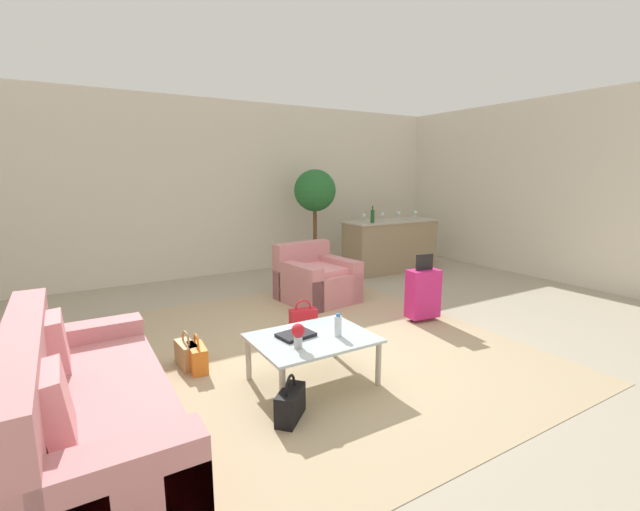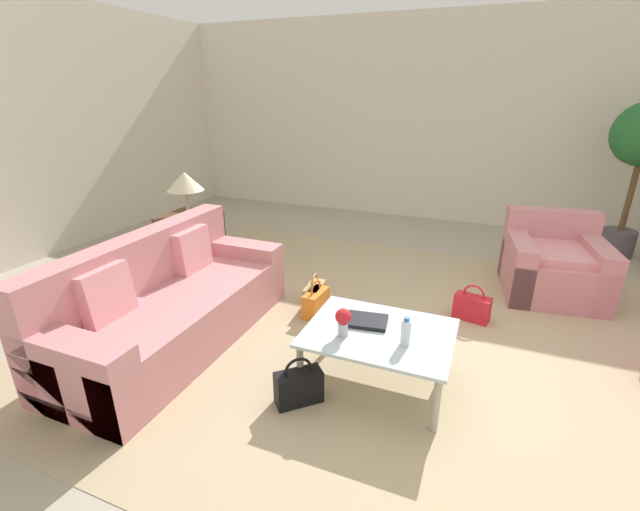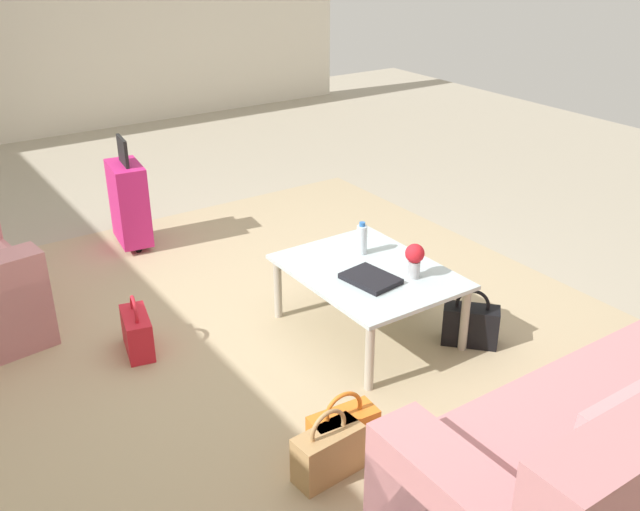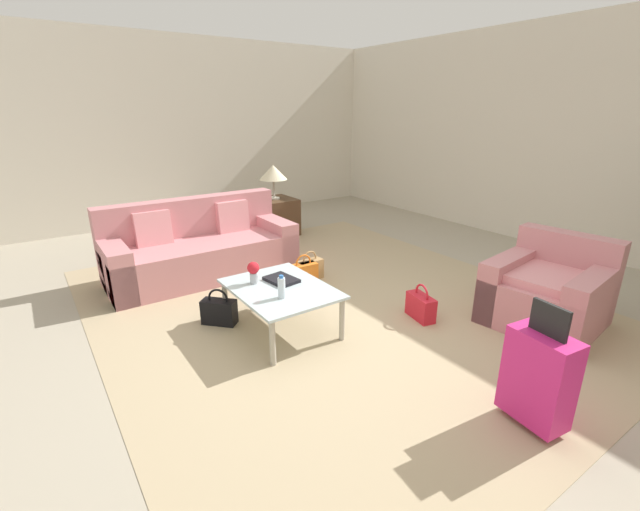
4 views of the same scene
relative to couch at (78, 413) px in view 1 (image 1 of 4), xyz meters
name	(u,v)px [view 1 (image 1 of 4)]	position (x,y,z in m)	size (l,w,h in m)	color
ground_plane	(322,353)	(2.20, 0.60, -0.31)	(12.00, 12.00, 0.00)	#A89E89
wall_back	(202,189)	(2.20, 4.66, 1.24)	(10.24, 0.12, 3.10)	silver
wall_right	(598,191)	(7.26, 0.60, 1.24)	(0.12, 8.00, 3.10)	silver
area_rug	(260,358)	(1.60, 0.80, -0.30)	(5.20, 4.40, 0.01)	tan
couch	(78,413)	(0.00, 0.00, 0.00)	(0.90, 2.17, 0.91)	#C67F84
armchair	(315,281)	(3.09, 2.27, -0.02)	(1.03, 1.06, 0.82)	#C67F84
coffee_table	(312,342)	(1.80, 0.10, 0.07)	(1.02, 0.79, 0.42)	silver
water_bottle	(338,326)	(2.00, 0.00, 0.21)	(0.06, 0.06, 0.20)	silver
coffee_table_book	(296,335)	(1.68, 0.18, 0.13)	(0.30, 0.22, 0.03)	black
flower_vase	(298,334)	(1.58, -0.05, 0.24)	(0.11, 0.11, 0.21)	#B2B7BC
bar_console	(390,245)	(5.30, 3.20, 0.19)	(1.84, 0.67, 0.96)	#937F60
wine_glass_leftmost	(364,216)	(4.67, 3.21, 0.77)	(0.08, 0.08, 0.15)	silver
wine_glass_left_of_centre	(382,215)	(5.09, 3.20, 0.77)	(0.08, 0.08, 0.15)	silver
wine_glass_right_of_centre	(399,214)	(5.51, 3.23, 0.77)	(0.08, 0.08, 0.15)	silver
wine_glass_rightmost	(415,213)	(5.93, 3.23, 0.77)	(0.08, 0.08, 0.15)	silver
wine_bottle_green	(373,216)	(4.76, 3.07, 0.77)	(0.07, 0.07, 0.30)	#194C23
suitcase_magenta	(423,293)	(3.80, 0.80, 0.05)	(0.42, 0.27, 0.85)	#D12375
handbag_orange	(197,357)	(0.99, 0.86, -0.18)	(0.16, 0.33, 0.36)	orange
handbag_black	(290,404)	(1.36, -0.32, -0.18)	(0.33, 0.32, 0.36)	black
handbag_tan	(187,354)	(0.93, 0.99, -0.18)	(0.16, 0.33, 0.36)	tan
handbag_red	(303,318)	(2.37, 1.32, -0.18)	(0.34, 0.21, 0.36)	red
potted_ficus	(315,199)	(4.00, 3.80, 1.07)	(0.76, 0.76, 1.90)	#514C56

